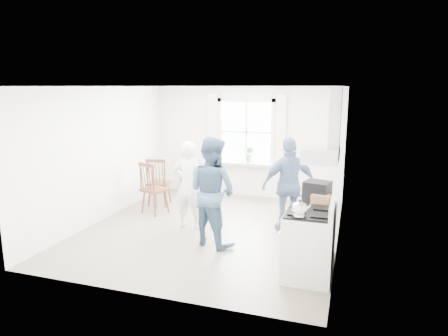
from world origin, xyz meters
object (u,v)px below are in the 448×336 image
Objects in this scene: person_mid at (212,191)px; person_right at (289,185)px; gas_stove at (309,244)px; person_left at (189,185)px; windsor_chair_a at (157,177)px; low_cabinet at (318,230)px; windsor_chair_b at (150,183)px; stereo_stack at (317,192)px.

person_mid reaches higher than person_right.
person_left reaches higher than gas_stove.
gas_stove is 0.65× the size of person_right.
windsor_chair_a is 0.63× the size of person_right.
person_left is (-2.40, 0.61, 0.37)m from low_cabinet.
windsor_chair_b is (0.13, -0.57, 0.01)m from windsor_chair_a.
stereo_stack is at bearing 87.12° from gas_stove.
stereo_stack is at bearing -26.32° from windsor_chair_a.
windsor_chair_b is (-3.47, 1.12, 0.22)m from low_cabinet.
low_cabinet is at bearing 61.84° from stereo_stack.
person_mid reaches higher than low_cabinet.
windsor_chair_b is 0.64× the size of person_right.
person_left is (-2.33, 1.31, 0.34)m from gas_stove.
windsor_chair_a is (-3.61, 1.70, 0.21)m from low_cabinet.
windsor_chair_a is 0.98× the size of windsor_chair_b.
person_left is (-2.36, 0.69, -0.24)m from stereo_stack.
person_left reaches higher than stereo_stack.
person_right is at bearing -12.54° from windsor_chair_a.
windsor_chair_b is 2.06m from person_mid.
person_mid is at bearing 178.87° from low_cabinet.
person_mid is 1.05× the size of person_right.
low_cabinet is 2.50m from person_left.
windsor_chair_b is at bearing -27.40° from person_left.
gas_stove is 1.04× the size of windsor_chair_a.
windsor_chair_a is 0.59m from windsor_chair_b.
windsor_chair_b is at bearing 162.11° from low_cabinet.
gas_stove is at bearing -34.10° from windsor_chair_a.
person_left is 0.95× the size of person_right.
low_cabinet is 0.55× the size of person_left.
low_cabinet is 0.50× the size of person_mid.
gas_stove is 0.85m from stereo_stack.
low_cabinet is 3.66m from windsor_chair_b.
low_cabinet is (0.07, 0.70, -0.03)m from gas_stove.
gas_stove is 0.62× the size of person_mid.
windsor_chair_a is (-3.57, 1.77, -0.41)m from stereo_stack.
person_mid reaches higher than person_left.
windsor_chair_a is 0.65× the size of person_left.
windsor_chair_b is at bearing -30.46° from person_right.
gas_stove is at bearing 178.29° from person_mid.
stereo_stack reaches higher than gas_stove.
windsor_chair_a is 1.63m from person_left.
person_left is (1.08, -0.51, 0.15)m from windsor_chair_b.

